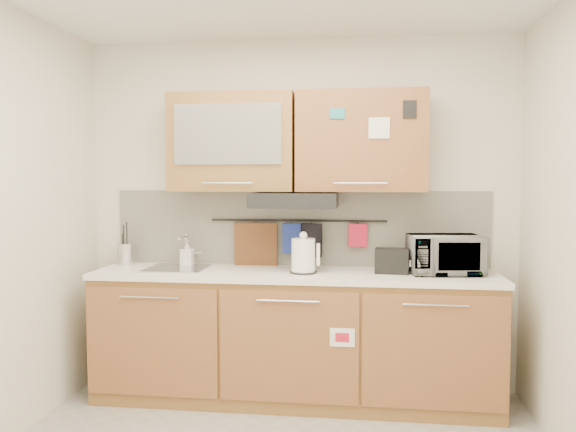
# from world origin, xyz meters

# --- Properties ---
(wall_back) EXTENTS (3.20, 0.00, 3.20)m
(wall_back) POSITION_xyz_m (0.00, 1.50, 1.30)
(wall_back) COLOR silver
(wall_back) RESTS_ON ground
(base_cabinet) EXTENTS (2.80, 0.64, 0.88)m
(base_cabinet) POSITION_xyz_m (0.00, 1.19, 0.41)
(base_cabinet) COLOR #916033
(base_cabinet) RESTS_ON floor
(countertop) EXTENTS (2.82, 0.62, 0.04)m
(countertop) POSITION_xyz_m (0.00, 1.19, 0.90)
(countertop) COLOR white
(countertop) RESTS_ON base_cabinet
(backsplash) EXTENTS (2.80, 0.02, 0.56)m
(backsplash) POSITION_xyz_m (0.00, 1.49, 1.20)
(backsplash) COLOR silver
(backsplash) RESTS_ON countertop
(upper_cabinets) EXTENTS (1.82, 0.37, 0.70)m
(upper_cabinets) POSITION_xyz_m (-0.00, 1.32, 1.83)
(upper_cabinets) COLOR #916033
(upper_cabinets) RESTS_ON wall_back
(range_hood) EXTENTS (0.60, 0.46, 0.10)m
(range_hood) POSITION_xyz_m (0.00, 1.25, 1.42)
(range_hood) COLOR black
(range_hood) RESTS_ON upper_cabinets
(sink) EXTENTS (0.42, 0.40, 0.26)m
(sink) POSITION_xyz_m (-0.85, 1.21, 0.92)
(sink) COLOR silver
(sink) RESTS_ON countertop
(utensil_rail) EXTENTS (1.30, 0.02, 0.02)m
(utensil_rail) POSITION_xyz_m (0.00, 1.45, 1.26)
(utensil_rail) COLOR black
(utensil_rail) RESTS_ON backsplash
(utensil_crock) EXTENTS (0.17, 0.17, 0.32)m
(utensil_crock) POSITION_xyz_m (-1.30, 1.35, 1.00)
(utensil_crock) COLOR silver
(utensil_crock) RESTS_ON countertop
(kettle) EXTENTS (0.21, 0.18, 0.29)m
(kettle) POSITION_xyz_m (0.07, 1.13, 1.03)
(kettle) COLOR white
(kettle) RESTS_ON countertop
(toaster) EXTENTS (0.24, 0.16, 0.17)m
(toaster) POSITION_xyz_m (0.68, 1.20, 1.01)
(toaster) COLOR black
(toaster) RESTS_ON countertop
(microwave) EXTENTS (0.52, 0.39, 0.27)m
(microwave) POSITION_xyz_m (1.04, 1.22, 1.05)
(microwave) COLOR #999999
(microwave) RESTS_ON countertop
(soap_bottle) EXTENTS (0.09, 0.09, 0.19)m
(soap_bottle) POSITION_xyz_m (-0.82, 1.34, 1.02)
(soap_bottle) COLOR #999999
(soap_bottle) RESTS_ON countertop
(cutting_board) EXTENTS (0.32, 0.03, 0.40)m
(cutting_board) POSITION_xyz_m (-0.32, 1.44, 1.04)
(cutting_board) COLOR brown
(cutting_board) RESTS_ON utensil_rail
(oven_mitt) EXTENTS (0.14, 0.04, 0.23)m
(oven_mitt) POSITION_xyz_m (-0.05, 1.44, 1.13)
(oven_mitt) COLOR navy
(oven_mitt) RESTS_ON utensil_rail
(dark_pouch) EXTENTS (0.16, 0.10, 0.25)m
(dark_pouch) POSITION_xyz_m (0.10, 1.44, 1.12)
(dark_pouch) COLOR black
(dark_pouch) RESTS_ON utensil_rail
(pot_holder) EXTENTS (0.14, 0.04, 0.17)m
(pot_holder) POSITION_xyz_m (0.44, 1.44, 1.16)
(pot_holder) COLOR red
(pot_holder) RESTS_ON utensil_rail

